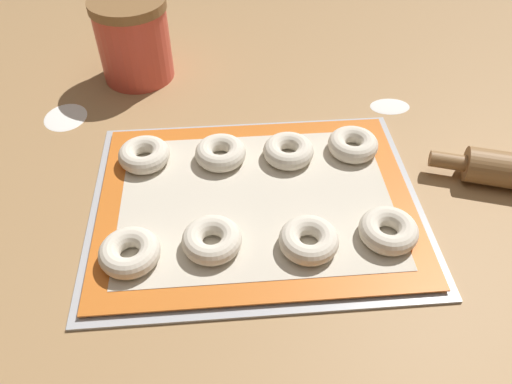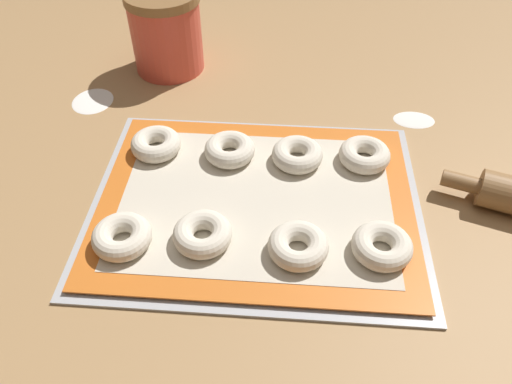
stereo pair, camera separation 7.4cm
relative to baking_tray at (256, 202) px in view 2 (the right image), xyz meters
name	(u,v)px [view 2 (the right image)]	position (x,y,z in m)	size (l,w,h in m)	color
ground_plane	(268,196)	(0.02, 0.02, 0.00)	(2.80, 2.80, 0.00)	#A87F51
baking_tray	(256,202)	(0.00, 0.00, 0.00)	(0.45, 0.36, 0.01)	#B2B5BA
baking_mat	(256,200)	(0.00, 0.00, 0.01)	(0.43, 0.33, 0.00)	orange
bagel_front_far_left	(122,237)	(-0.16, -0.09, 0.02)	(0.08, 0.08, 0.03)	silver
bagel_front_mid_left	(203,234)	(-0.06, -0.08, 0.02)	(0.08, 0.08, 0.03)	silver
bagel_front_mid_right	(298,246)	(0.06, -0.09, 0.02)	(0.08, 0.08, 0.03)	silver
bagel_front_far_right	(382,246)	(0.16, -0.08, 0.02)	(0.08, 0.08, 0.03)	silver
bagel_back_far_left	(156,144)	(-0.16, 0.09, 0.02)	(0.08, 0.08, 0.03)	silver
bagel_back_mid_left	(230,150)	(-0.05, 0.09, 0.02)	(0.08, 0.08, 0.03)	silver
bagel_back_mid_right	(297,155)	(0.05, 0.08, 0.02)	(0.08, 0.08, 0.03)	silver
bagel_back_far_right	(365,155)	(0.15, 0.09, 0.02)	(0.08, 0.08, 0.03)	silver
flour_canister	(166,31)	(-0.19, 0.35, 0.07)	(0.13, 0.13, 0.15)	#DB4C3D
flour_patch_near	(93,100)	(-0.30, 0.23, 0.00)	(0.07, 0.08, 0.00)	white
flour_patch_far	(414,119)	(0.25, 0.21, 0.00)	(0.07, 0.05, 0.00)	white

